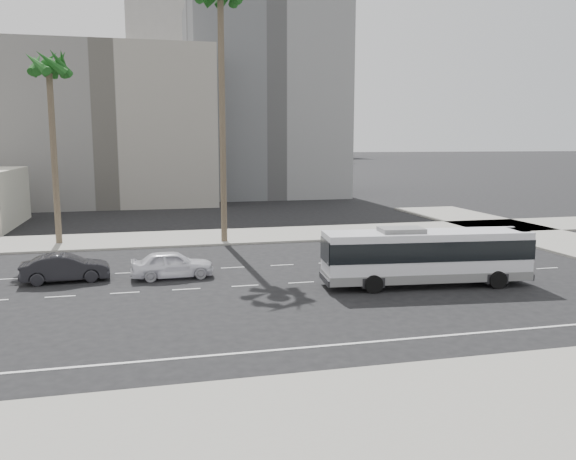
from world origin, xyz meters
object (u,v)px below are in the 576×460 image
object	(u,v)px
car_a	(172,264)
car_b	(66,268)
city_bus	(426,255)
palm_mid	(49,70)

from	to	relation	value
car_a	car_b	bearing A→B (deg)	83.35
city_bus	car_b	xyz separation A→B (m)	(-18.27, 5.25, -0.86)
city_bus	palm_mid	bearing A→B (deg)	145.39
city_bus	palm_mid	xyz separation A→B (m)	(-20.24, 17.13, 10.67)
car_a	palm_mid	distance (m)	18.50
city_bus	car_b	world-z (taller)	city_bus
car_a	palm_mid	xyz separation A→B (m)	(-7.54, 12.35, 11.52)
car_b	palm_mid	size ratio (longest dim) A/B	0.33
city_bus	car_b	bearing A→B (deg)	169.60
palm_mid	car_b	bearing A→B (deg)	-80.58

